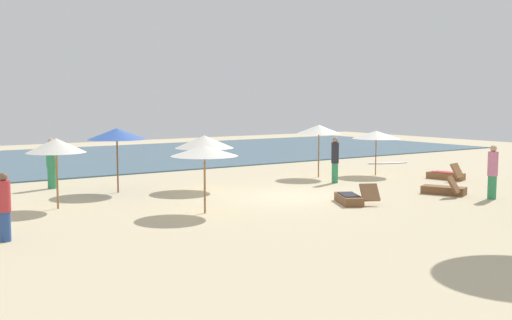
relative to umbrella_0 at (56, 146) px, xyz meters
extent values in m
plane|color=beige|center=(7.43, -2.26, -1.96)|extent=(60.00, 60.00, 0.00)
cube|color=#3D6075|center=(7.43, 14.74, -1.93)|extent=(48.00, 16.00, 0.06)
cylinder|color=olive|center=(0.00, 0.00, -0.89)|extent=(0.06, 0.06, 2.14)
cone|color=silver|center=(0.00, 0.00, 0.01)|extent=(1.82, 1.82, 0.44)
cylinder|color=brown|center=(14.15, 0.41, -1.00)|extent=(0.05, 0.05, 1.92)
cone|color=silver|center=(14.15, 0.41, -0.16)|extent=(2.14, 2.14, 0.34)
cylinder|color=brown|center=(11.66, 1.36, -0.86)|extent=(0.05, 0.05, 2.21)
cone|color=silver|center=(11.66, 1.36, 0.11)|extent=(1.89, 1.89, 0.37)
cylinder|color=olive|center=(5.72, 0.86, -0.97)|extent=(0.06, 0.06, 1.99)
cone|color=silver|center=(5.72, 0.86, -0.16)|extent=(2.18, 2.18, 0.47)
cylinder|color=brown|center=(2.81, 2.09, -0.82)|extent=(0.06, 0.06, 2.28)
cone|color=#3359B2|center=(2.81, 2.09, 0.17)|extent=(2.10, 2.10, 0.40)
cylinder|color=olive|center=(3.37, -3.26, -0.97)|extent=(0.06, 0.06, 1.97)
cone|color=silver|center=(3.37, -3.26, -0.09)|extent=(2.00, 2.00, 0.31)
cube|color=brown|center=(15.63, -2.22, -1.82)|extent=(0.91, 1.59, 0.28)
cube|color=brown|center=(15.48, -2.90, -1.52)|extent=(0.64, 0.50, 0.60)
cube|color=#BF3338|center=(15.63, -2.22, -1.67)|extent=(0.73, 1.14, 0.03)
cube|color=brown|center=(12.22, -4.87, -1.82)|extent=(1.17, 1.61, 0.28)
cube|color=brown|center=(11.93, -5.51, -1.53)|extent=(0.69, 0.60, 0.59)
cube|color=brown|center=(8.08, -4.41, -1.82)|extent=(1.22, 1.61, 0.28)
cube|color=brown|center=(8.40, -5.03, -1.55)|extent=(0.74, 0.70, 0.52)
cube|color=#26262D|center=(8.08, -4.41, -1.67)|extent=(0.94, 1.17, 0.03)
cylinder|color=#338C59|center=(11.00, -0.45, -1.56)|extent=(0.35, 0.35, 0.80)
cylinder|color=#26262D|center=(11.00, -0.45, -0.74)|extent=(0.41, 0.41, 0.84)
sphere|color=#A37556|center=(11.00, -0.45, -0.22)|extent=(0.23, 0.23, 0.23)
cylinder|color=#2D4C8C|center=(-2.39, -3.74, -1.60)|extent=(0.26, 0.26, 0.72)
cylinder|color=#BF3338|center=(-2.39, -3.74, -0.87)|extent=(0.31, 0.31, 0.75)
sphere|color=brown|center=(-2.39, -3.74, -0.40)|extent=(0.20, 0.20, 0.20)
cylinder|color=#338C59|center=(12.70, -6.49, -1.56)|extent=(0.33, 0.33, 0.79)
cylinder|color=#D17299|center=(12.70, -6.49, -0.75)|extent=(0.39, 0.39, 0.83)
sphere|color=tan|center=(12.70, -6.49, -0.24)|extent=(0.22, 0.22, 0.22)
cylinder|color=#338C59|center=(1.14, 4.44, -1.55)|extent=(0.35, 0.35, 0.82)
cylinder|color=#338C59|center=(1.14, 4.44, -0.71)|extent=(0.41, 0.41, 0.86)
sphere|color=tan|center=(1.14, 4.44, -0.18)|extent=(0.23, 0.23, 0.23)
ellipsoid|color=silver|center=(18.33, 3.65, -1.93)|extent=(2.43, 1.21, 0.07)
camera|label=1|loc=(-5.78, -19.27, 1.47)|focal=43.97mm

